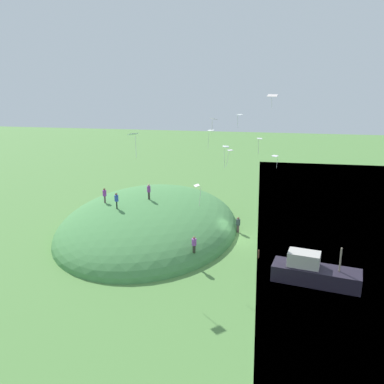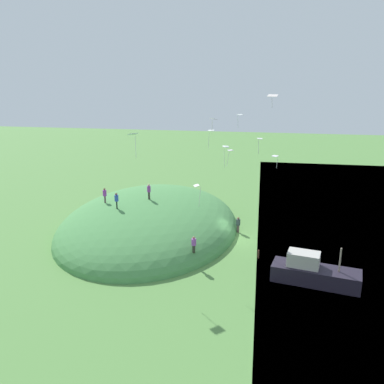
{
  "view_description": "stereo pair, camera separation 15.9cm",
  "coord_description": "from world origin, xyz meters",
  "px_view_note": "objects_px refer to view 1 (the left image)",
  "views": [
    {
      "loc": [
        -2.24,
        41.83,
        17.61
      ],
      "look_at": [
        4.56,
        -0.25,
        5.01
      ],
      "focal_mm": 39.13,
      "sensor_mm": 36.0,
      "label": 1
    },
    {
      "loc": [
        -2.4,
        41.81,
        17.61
      ],
      "look_at": [
        4.56,
        -0.25,
        5.01
      ],
      "focal_mm": 39.13,
      "sensor_mm": 36.0,
      "label": 2
    }
  ],
  "objects_px": {
    "kite_0": "(211,132)",
    "kite_3": "(197,188)",
    "person_with_child": "(194,243)",
    "person_on_hilltop": "(238,223)",
    "mooring_post": "(259,254)",
    "person_walking_path": "(149,190)",
    "kite_6": "(226,148)",
    "kite_2": "(275,157)",
    "boat_on_lake": "(314,272)",
    "kite_1": "(133,136)",
    "kite_5": "(230,152)",
    "kite_7": "(272,96)",
    "person_watching_kites": "(105,194)",
    "kite_8": "(213,120)",
    "kite_9": "(240,116)",
    "kite_4": "(259,140)",
    "person_near_shore": "(116,199)"
  },
  "relations": [
    {
      "from": "kite_0",
      "to": "kite_3",
      "type": "height_order",
      "value": "kite_0"
    },
    {
      "from": "person_with_child",
      "to": "kite_3",
      "type": "bearing_deg",
      "value": -49.93
    },
    {
      "from": "person_on_hilltop",
      "to": "mooring_post",
      "type": "distance_m",
      "value": 6.79
    },
    {
      "from": "person_walking_path",
      "to": "kite_6",
      "type": "relative_size",
      "value": 0.84
    },
    {
      "from": "kite_2",
      "to": "kite_6",
      "type": "bearing_deg",
      "value": 39.46
    },
    {
      "from": "person_on_hilltop",
      "to": "mooring_post",
      "type": "height_order",
      "value": "person_on_hilltop"
    },
    {
      "from": "person_on_hilltop",
      "to": "person_with_child",
      "type": "bearing_deg",
      "value": -85.13
    },
    {
      "from": "boat_on_lake",
      "to": "kite_0",
      "type": "bearing_deg",
      "value": -44.31
    },
    {
      "from": "kite_2",
      "to": "kite_1",
      "type": "bearing_deg",
      "value": 33.95
    },
    {
      "from": "kite_5",
      "to": "kite_7",
      "type": "height_order",
      "value": "kite_7"
    },
    {
      "from": "person_on_hilltop",
      "to": "kite_5",
      "type": "xyz_separation_m",
      "value": [
        1.45,
        -4.27,
        7.15
      ]
    },
    {
      "from": "person_watching_kites",
      "to": "kite_8",
      "type": "relative_size",
      "value": 1.12
    },
    {
      "from": "person_with_child",
      "to": "person_on_hilltop",
      "type": "relative_size",
      "value": 0.89
    },
    {
      "from": "person_on_hilltop",
      "to": "kite_9",
      "type": "distance_m",
      "value": 12.78
    },
    {
      "from": "kite_1",
      "to": "kite_5",
      "type": "distance_m",
      "value": 15.08
    },
    {
      "from": "kite_9",
      "to": "person_on_hilltop",
      "type": "bearing_deg",
      "value": 94.76
    },
    {
      "from": "kite_4",
      "to": "kite_7",
      "type": "distance_m",
      "value": 5.11
    },
    {
      "from": "boat_on_lake",
      "to": "kite_5",
      "type": "height_order",
      "value": "kite_5"
    },
    {
      "from": "kite_1",
      "to": "mooring_post",
      "type": "distance_m",
      "value": 16.35
    },
    {
      "from": "kite_1",
      "to": "kite_8",
      "type": "relative_size",
      "value": 1.45
    },
    {
      "from": "kite_4",
      "to": "kite_6",
      "type": "distance_m",
      "value": 7.67
    },
    {
      "from": "person_with_child",
      "to": "kite_0",
      "type": "xyz_separation_m",
      "value": [
        0.34,
        -14.9,
        8.07
      ]
    },
    {
      "from": "kite_4",
      "to": "kite_8",
      "type": "relative_size",
      "value": 1.18
    },
    {
      "from": "person_watching_kites",
      "to": "kite_1",
      "type": "height_order",
      "value": "kite_1"
    },
    {
      "from": "kite_9",
      "to": "mooring_post",
      "type": "height_order",
      "value": "kite_9"
    },
    {
      "from": "kite_4",
      "to": "kite_8",
      "type": "height_order",
      "value": "kite_8"
    },
    {
      "from": "person_near_shore",
      "to": "kite_3",
      "type": "bearing_deg",
      "value": 31.69
    },
    {
      "from": "person_on_hilltop",
      "to": "kite_8",
      "type": "height_order",
      "value": "kite_8"
    },
    {
      "from": "kite_7",
      "to": "kite_8",
      "type": "bearing_deg",
      "value": 48.76
    },
    {
      "from": "kite_1",
      "to": "kite_3",
      "type": "xyz_separation_m",
      "value": [
        -6.05,
        1.74,
        -4.07
      ]
    },
    {
      "from": "kite_7",
      "to": "kite_1",
      "type": "bearing_deg",
      "value": 46.63
    },
    {
      "from": "person_with_child",
      "to": "kite_3",
      "type": "distance_m",
      "value": 5.63
    },
    {
      "from": "kite_4",
      "to": "person_with_child",
      "type": "bearing_deg",
      "value": 65.82
    },
    {
      "from": "mooring_post",
      "to": "kite_7",
      "type": "bearing_deg",
      "value": -94.08
    },
    {
      "from": "boat_on_lake",
      "to": "kite_0",
      "type": "xyz_separation_m",
      "value": [
        10.91,
        -16.44,
        9.41
      ]
    },
    {
      "from": "kite_1",
      "to": "kite_4",
      "type": "distance_m",
      "value": 16.11
    },
    {
      "from": "boat_on_lake",
      "to": "kite_0",
      "type": "height_order",
      "value": "kite_0"
    },
    {
      "from": "kite_7",
      "to": "kite_9",
      "type": "height_order",
      "value": "kite_7"
    },
    {
      "from": "kite_0",
      "to": "kite_3",
      "type": "bearing_deg",
      "value": 92.84
    },
    {
      "from": "person_on_hilltop",
      "to": "kite_5",
      "type": "relative_size",
      "value": 0.93
    },
    {
      "from": "boat_on_lake",
      "to": "person_watching_kites",
      "type": "height_order",
      "value": "person_watching_kites"
    },
    {
      "from": "boat_on_lake",
      "to": "kite_7",
      "type": "xyz_separation_m",
      "value": [
        3.86,
        -15.31,
        13.72
      ]
    },
    {
      "from": "boat_on_lake",
      "to": "kite_4",
      "type": "distance_m",
      "value": 17.23
    },
    {
      "from": "person_with_child",
      "to": "kite_2",
      "type": "distance_m",
      "value": 13.44
    },
    {
      "from": "kite_0",
      "to": "person_near_shore",
      "type": "bearing_deg",
      "value": 46.9
    },
    {
      "from": "person_with_child",
      "to": "kite_9",
      "type": "distance_m",
      "value": 18.39
    },
    {
      "from": "person_watching_kites",
      "to": "kite_8",
      "type": "xyz_separation_m",
      "value": [
        -12.19,
        0.63,
        8.51
      ]
    },
    {
      "from": "boat_on_lake",
      "to": "person_with_child",
      "type": "height_order",
      "value": "boat_on_lake"
    },
    {
      "from": "person_walking_path",
      "to": "kite_8",
      "type": "distance_m",
      "value": 10.93
    },
    {
      "from": "person_walking_path",
      "to": "kite_8",
      "type": "relative_size",
      "value": 1.16
    }
  ]
}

